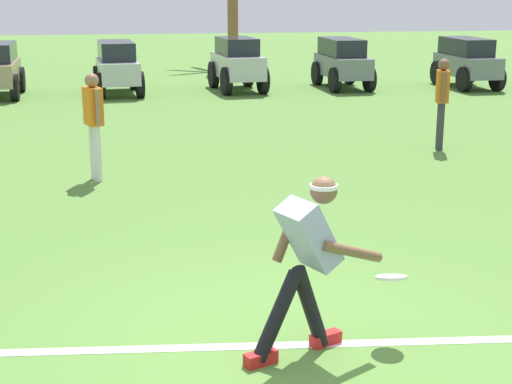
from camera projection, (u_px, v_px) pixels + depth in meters
ground_plane at (278, 340)px, 6.34m from camera, size 80.00×80.00×0.00m
field_line_paint at (281, 345)px, 6.24m from camera, size 23.40×2.33×0.01m
frisbee_thrower at (307, 256)px, 5.96m from camera, size 1.14×0.53×1.39m
frisbee_in_flight at (391, 277)px, 6.22m from camera, size 0.26×0.26×0.08m
teammate_near_sideline at (94, 117)px, 11.24m from camera, size 0.31×0.49×1.56m
teammate_midfield at (442, 95)px, 13.40m from camera, size 0.29×0.49×1.56m
parked_car_slot_c at (117, 66)px, 20.27m from camera, size 1.36×2.48×1.34m
parked_car_slot_d at (237, 63)px, 20.86m from camera, size 1.41×2.44×1.40m
parked_car_slot_e at (342, 62)px, 21.40m from camera, size 1.26×2.44×1.34m
parked_car_slot_f at (467, 61)px, 21.55m from camera, size 1.25×2.44×1.34m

